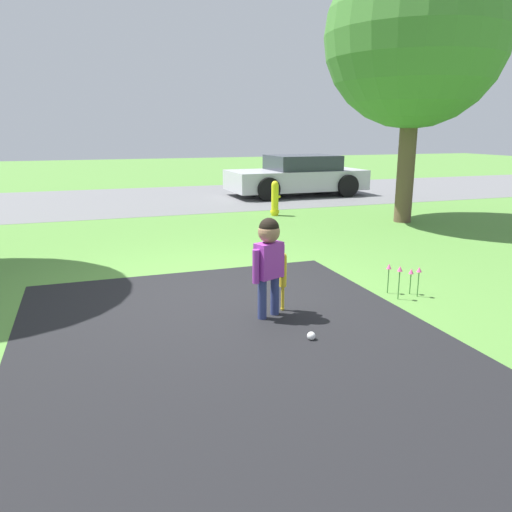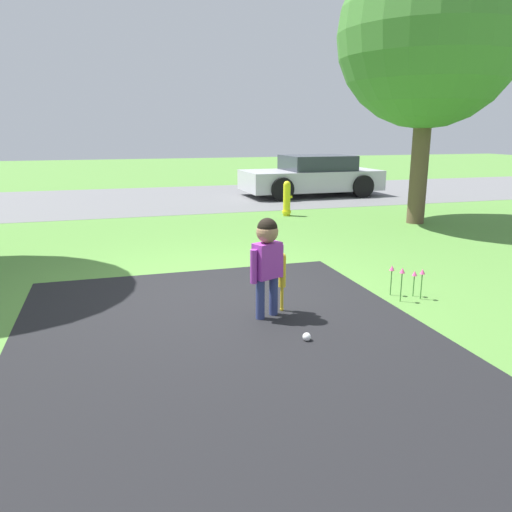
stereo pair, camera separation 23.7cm
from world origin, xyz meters
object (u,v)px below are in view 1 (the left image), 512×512
child (269,254)px  sports_ball (311,336)px  baseball_bat (283,274)px  fire_hydrant (275,199)px  tree_far_lawn (415,36)px  parked_car (297,176)px

child → sports_ball: bearing=-100.0°
child → baseball_bat: size_ratio=1.63×
fire_hydrant → tree_far_lawn: 4.35m
parked_car → tree_far_lawn: bearing=92.5°
baseball_bat → sports_ball: bearing=-92.9°
sports_ball → tree_far_lawn: (4.52, 5.03, 3.66)m
baseball_bat → sports_ball: (-0.04, -0.82, -0.38)m
sports_ball → parked_car: parked_car is taller
fire_hydrant → tree_far_lawn: size_ratio=0.14×
child → tree_far_lawn: tree_far_lawn is taller
sports_ball → fire_hydrant: size_ratio=0.10×
baseball_bat → child: bearing=-149.9°
child → sports_ball: 0.96m
sports_ball → tree_far_lawn: size_ratio=0.01×
fire_hydrant → tree_far_lawn: tree_far_lawn is taller
child → fire_hydrant: bearing=44.7°
tree_far_lawn → child: bearing=-137.2°
sports_ball → tree_far_lawn: tree_far_lawn is taller
baseball_bat → sports_ball: baseball_bat is taller
fire_hydrant → child: bearing=-111.8°
fire_hydrant → parked_car: bearing=58.7°
fire_hydrant → parked_car: size_ratio=0.20×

